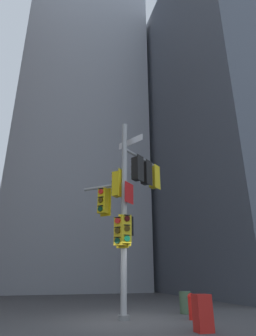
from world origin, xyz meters
name	(u,v)px	position (x,y,z in m)	size (l,w,h in m)	color
ground	(124,320)	(0.00, 0.00, 0.00)	(120.00, 120.00, 0.00)	#474749
building_tower_right	(246,120)	(14.88, 9.23, 15.35)	(15.71, 15.71, 30.70)	#4C5460
building_mid_block	(81,93)	(0.08, 20.07, 22.78)	(13.00, 13.00, 45.56)	#9399A3
signal_pole_assembly	(129,197)	(0.29, 0.35, 4.33)	(3.56, 2.24, 7.41)	#9EA0A3
fire_hydrant	(192,306)	(2.25, -0.58, 0.43)	(0.33, 0.23, 0.83)	red
newspaper_box	(203,313)	(1.45, -2.64, 0.47)	(0.45, 0.36, 0.93)	red
trash_bin	(185,302)	(2.80, 0.90, 0.40)	(0.46, 0.46, 0.80)	#3F593F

